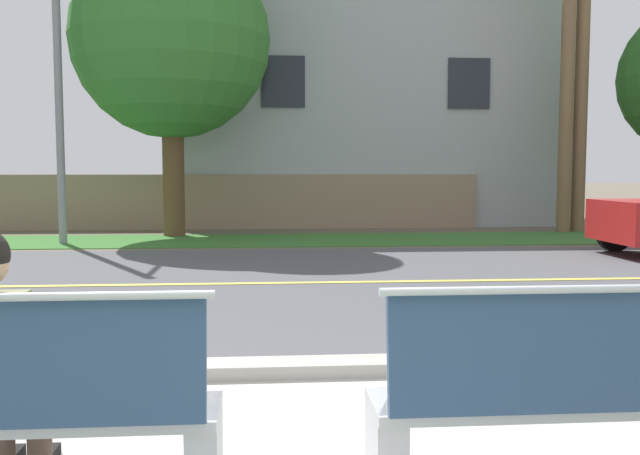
{
  "coord_description": "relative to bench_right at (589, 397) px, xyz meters",
  "views": [
    {
      "loc": [
        -0.13,
        -2.62,
        1.5
      ],
      "look_at": [
        0.35,
        3.45,
        1.0
      ],
      "focal_mm": 38.88,
      "sensor_mm": 36.0,
      "label": 1
    }
  ],
  "objects": [
    {
      "name": "ground_plane",
      "position": [
        -1.35,
        7.62,
        -0.46
      ],
      "size": [
        140.0,
        140.0,
        0.0
      ],
      "primitive_type": "plane",
      "color": "#665B4C"
    },
    {
      "name": "curb_edge",
      "position": [
        -1.35,
        1.97,
        -0.41
      ],
      "size": [
        44.0,
        0.3,
        0.11
      ],
      "primitive_type": "cube",
      "color": "#ADA89E",
      "rests_on": "ground_plane"
    },
    {
      "name": "street_asphalt",
      "position": [
        -1.35,
        6.12,
        -0.46
      ],
      "size": [
        52.0,
        8.0,
        0.01
      ],
      "primitive_type": "cube",
      "color": "#515156",
      "rests_on": "ground_plane"
    },
    {
      "name": "road_centre_line",
      "position": [
        -1.35,
        6.12,
        -0.45
      ],
      "size": [
        48.0,
        0.14,
        0.01
      ],
      "primitive_type": "cube",
      "color": "#E0CC4C",
      "rests_on": "ground_plane"
    },
    {
      "name": "far_verge_grass",
      "position": [
        -1.35,
        11.85,
        -0.46
      ],
      "size": [
        48.0,
        2.8,
        0.02
      ],
      "primitive_type": "cube",
      "color": "#38702D",
      "rests_on": "ground_plane"
    },
    {
      "name": "bench_right",
      "position": [
        0.0,
        0.0,
        0.0
      ],
      "size": [
        2.0,
        0.48,
        1.01
      ],
      "color": "silver",
      "rests_on": "ground_plane"
    },
    {
      "name": "streetlamp",
      "position": [
        -5.6,
        11.66,
        3.46
      ],
      "size": [
        0.24,
        2.1,
        6.84
      ],
      "color": "gray",
      "rests_on": "ground_plane"
    },
    {
      "name": "shade_tree_left",
      "position": [
        -3.42,
        12.93,
        4.3
      ],
      "size": [
        4.44,
        4.44,
        7.33
      ],
      "color": "brown",
      "rests_on": "ground_plane"
    },
    {
      "name": "garden_wall",
      "position": [
        -2.48,
        14.9,
        0.24
      ],
      "size": [
        13.0,
        0.36,
        1.4
      ],
      "primitive_type": "cube",
      "color": "gray",
      "rests_on": "ground_plane"
    },
    {
      "name": "house_across_street",
      "position": [
        1.41,
        18.1,
        3.3
      ],
      "size": [
        11.58,
        6.91,
        7.43
      ],
      "color": "#A3ADB2",
      "rests_on": "ground_plane"
    }
  ]
}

